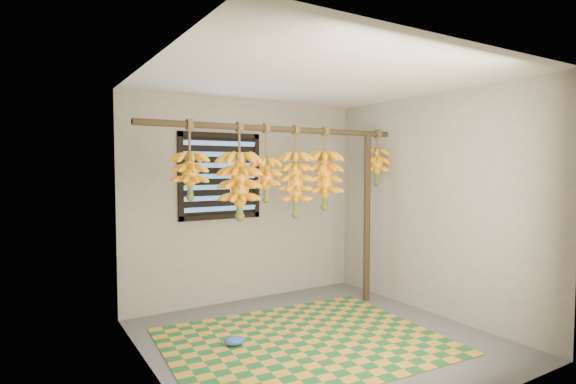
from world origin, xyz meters
TOP-DOWN VIEW (x-y plane):
  - floor at (0.00, 0.00)m, footprint 3.00×3.00m
  - ceiling at (0.00, 0.00)m, footprint 3.00×3.00m
  - wall_back at (0.00, 1.50)m, footprint 3.00×0.01m
  - wall_left at (-1.50, 0.00)m, footprint 0.01×3.00m
  - wall_right at (1.50, 0.00)m, footprint 0.01×3.00m
  - window at (-0.35, 1.48)m, footprint 1.00×0.04m
  - hanging_pole at (0.00, 0.70)m, footprint 3.00×0.06m
  - support_post at (1.20, 0.70)m, footprint 0.08×0.08m
  - woven_mat at (-0.15, 0.02)m, footprint 2.57×2.12m
  - plastic_bag at (-0.75, 0.25)m, footprint 0.21×0.18m
  - banana_bunch_a at (-0.98, 0.70)m, footprint 0.33×0.33m
  - banana_bunch_b at (-0.47, 0.70)m, footprint 0.40×0.40m
  - banana_bunch_c at (-0.17, 0.70)m, footprint 0.29×0.29m
  - banana_bunch_d at (0.19, 0.70)m, footprint 0.36×0.36m
  - banana_bunch_e at (0.57, 0.70)m, footprint 0.39×0.39m
  - banana_bunch_f at (1.35, 0.70)m, footprint 0.28×0.28m

SIDE VIEW (x-z plane):
  - floor at x=0.00m, z-range -0.01..0.00m
  - woven_mat at x=-0.15m, z-range 0.00..0.01m
  - plastic_bag at x=-0.75m, z-range 0.01..0.09m
  - support_post at x=1.20m, z-range 0.00..2.00m
  - wall_back at x=0.00m, z-range 0.00..2.40m
  - wall_left at x=-1.50m, z-range 0.00..2.40m
  - wall_right at x=1.50m, z-range 0.00..2.40m
  - banana_bunch_d at x=0.19m, z-range 0.93..1.91m
  - banana_bunch_b at x=-0.47m, z-range 0.94..1.90m
  - banana_bunch_e at x=0.57m, z-range 1.00..1.91m
  - banana_bunch_c at x=-0.17m, z-range 1.08..1.88m
  - window at x=-0.35m, z-range 1.00..2.00m
  - banana_bunch_a at x=-0.98m, z-range 1.15..1.90m
  - banana_bunch_f at x=1.35m, z-range 1.29..1.94m
  - hanging_pole at x=0.00m, z-range 1.97..2.03m
  - ceiling at x=0.00m, z-range 2.40..2.41m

